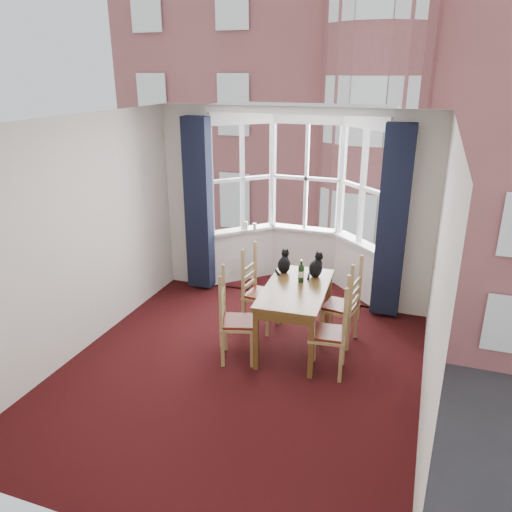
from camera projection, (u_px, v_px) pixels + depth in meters
The scene contains 22 objects.
floor at pixel (237, 373), 5.71m from camera, with size 4.50×4.50×0.00m, color black.
ceiling at pixel (233, 122), 4.73m from camera, with size 4.50×4.50×0.00m, color white.
wall_left at pixel (77, 239), 5.84m from camera, with size 4.50×4.50×0.00m, color silver.
wall_right at pixel (437, 285), 4.59m from camera, with size 4.50×4.50×0.00m, color silver.
wall_near at pixel (107, 376), 3.23m from camera, with size 4.00×4.00×0.00m, color silver.
wall_back_pier_left at pixel (190, 198), 7.72m from camera, with size 0.70×0.12×2.80m, color silver.
wall_back_pier_right at pixel (412, 218), 6.69m from camera, with size 0.70×0.12×2.80m, color silver.
bay_window at pixel (302, 199), 7.65m from camera, with size 2.76×0.94×2.80m.
curtain_left at pixel (199, 205), 7.51m from camera, with size 0.38×0.22×2.60m, color black.
curtain_right at pixel (392, 223), 6.62m from camera, with size 0.38×0.22×2.60m, color black.
dining_table at pixel (296, 295), 6.05m from camera, with size 0.81×1.42×0.80m.
chair_left_near at pixel (230, 323), 5.86m from camera, with size 0.51×0.52×0.92m.
chair_left_far at pixel (255, 294), 6.61m from camera, with size 0.44×0.46×0.92m.
chair_right_near at pixel (336, 336), 5.58m from camera, with size 0.44×0.46×0.92m.
chair_right_far at pixel (347, 309), 6.20m from camera, with size 0.46×0.47×0.92m.
cat_left at pixel (284, 264), 6.42m from camera, with size 0.19×0.25×0.31m.
cat_right at pixel (316, 267), 6.29m from camera, with size 0.22×0.27×0.33m.
wine_bottle at pixel (301, 272), 6.12m from camera, with size 0.07×0.07×0.29m.
candle_tall at pixel (246, 225), 7.94m from camera, with size 0.06×0.06×0.13m, color white.
candle_short at pixel (255, 227), 7.93m from camera, with size 0.06×0.06×0.11m, color white.
street at pixel (400, 206), 36.30m from camera, with size 80.00×80.00×0.00m, color #333335.
tenement_building at pixel (382, 121), 17.53m from camera, with size 18.40×7.80×15.20m.
Camera 1 is at (1.83, -4.53, 3.25)m, focal length 35.00 mm.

